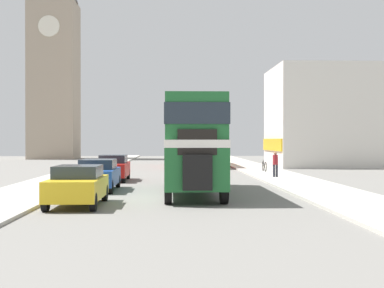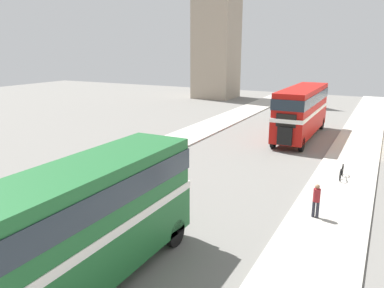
{
  "view_description": "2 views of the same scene",
  "coord_description": "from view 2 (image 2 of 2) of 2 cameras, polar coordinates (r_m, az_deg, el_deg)",
  "views": [
    {
      "loc": [
        -0.28,
        -21.65,
        2.41
      ],
      "look_at": [
        0.66,
        2.46,
        2.24
      ],
      "focal_mm": 50.0,
      "sensor_mm": 36.0,
      "label": 1
    },
    {
      "loc": [
        8.55,
        -5.14,
        7.63
      ],
      "look_at": [
        0.0,
        11.08,
        2.87
      ],
      "focal_mm": 35.0,
      "sensor_mm": 36.0,
      "label": 2
    }
  ],
  "objects": [
    {
      "name": "car_parked_mid",
      "position": [
        16.82,
        -23.69,
        -10.82
      ],
      "size": [
        1.78,
        4.22,
        1.49
      ],
      "color": "#1E479E",
      "rests_on": "ground_plane"
    },
    {
      "name": "car_parked_far",
      "position": [
        20.77,
        -10.34,
        -4.94
      ],
      "size": [
        1.71,
        4.09,
        1.53
      ],
      "color": "red",
      "rests_on": "ground_plane"
    },
    {
      "name": "double_decker_bus",
      "position": [
        12.08,
        -16.87,
        -11.26
      ],
      "size": [
        2.41,
        10.01,
        4.18
      ],
      "color": "#1E602D",
      "rests_on": "ground_plane"
    },
    {
      "name": "bus_distant",
      "position": [
        33.42,
        16.4,
        5.27
      ],
      "size": [
        2.47,
        11.08,
        4.34
      ],
      "color": "#B2140F",
      "rests_on": "ground_plane"
    },
    {
      "name": "pedestrian_walking",
      "position": [
        17.9,
        18.43,
        -7.93
      ],
      "size": [
        0.32,
        0.32,
        1.58
      ],
      "color": "#282833",
      "rests_on": "sidewalk_right"
    },
    {
      "name": "bicycle_on_pavement",
      "position": [
        23.84,
        21.83,
        -3.98
      ],
      "size": [
        0.05,
        1.76,
        0.78
      ],
      "color": "black",
      "rests_on": "sidewalk_right"
    }
  ]
}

